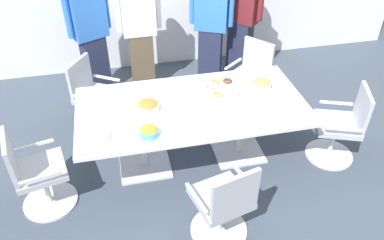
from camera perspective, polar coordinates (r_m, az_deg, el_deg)
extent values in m
cube|color=#3D4754|center=(4.47, 0.00, -5.68)|extent=(10.00, 10.00, 0.01)
cube|color=silver|center=(4.01, 0.00, 2.05)|extent=(2.40, 1.20, 0.04)
cube|color=silver|center=(4.40, -7.05, -6.53)|extent=(0.56, 0.56, 0.02)
cylinder|color=silver|center=(4.17, -7.41, -2.97)|extent=(0.09, 0.09, 0.69)
cube|color=silver|center=(4.58, 6.76, -4.48)|extent=(0.56, 0.56, 0.02)
cylinder|color=silver|center=(4.35, 7.09, -0.96)|extent=(0.09, 0.09, 0.69)
cylinder|color=silver|center=(4.25, -20.38, -11.32)|extent=(0.64, 0.64, 0.02)
cylinder|color=silver|center=(4.10, -21.02, -9.30)|extent=(0.05, 0.05, 0.41)
cube|color=#ADB2BC|center=(3.94, -21.76, -6.94)|extent=(0.55, 0.55, 0.06)
cube|color=#ADB2BC|center=(3.81, -25.64, -5.10)|extent=(0.13, 0.44, 0.42)
cube|color=silver|center=(4.05, -22.56, -3.48)|extent=(0.37, 0.11, 0.02)
cube|color=silver|center=(3.68, -21.71, -8.04)|extent=(0.37, 0.11, 0.02)
cylinder|color=silver|center=(3.78, 4.02, -16.02)|extent=(0.66, 0.66, 0.02)
cylinder|color=silver|center=(3.61, 4.17, -13.97)|extent=(0.05, 0.05, 0.41)
cube|color=#ADB2BC|center=(3.43, 4.34, -11.53)|extent=(0.56, 0.56, 0.06)
cube|color=#ADB2BC|center=(3.14, 6.51, -11.16)|extent=(0.43, 0.15, 0.42)
cube|color=silver|center=(3.26, 0.65, -11.62)|extent=(0.12, 0.36, 0.02)
cube|color=silver|center=(3.44, 8.00, -8.75)|extent=(0.12, 0.36, 0.02)
cylinder|color=silver|center=(4.77, 19.77, -4.87)|extent=(0.69, 0.69, 0.02)
cylinder|color=silver|center=(4.63, 20.32, -2.88)|extent=(0.05, 0.05, 0.41)
cube|color=#ADB2BC|center=(4.50, 20.94, -0.60)|extent=(0.59, 0.59, 0.06)
cube|color=#ADB2BC|center=(4.42, 24.23, 1.64)|extent=(0.19, 0.42, 0.42)
cube|color=silver|center=(4.24, 21.79, -1.32)|extent=(0.36, 0.16, 0.02)
cube|color=silver|center=(4.63, 20.79, 2.42)|extent=(0.36, 0.16, 0.02)
cylinder|color=silver|center=(5.33, 7.98, 2.16)|extent=(0.76, 0.76, 0.02)
cylinder|color=silver|center=(5.21, 8.17, 4.10)|extent=(0.05, 0.05, 0.41)
cube|color=#ADB2BC|center=(5.09, 8.40, 6.30)|extent=(0.65, 0.65, 0.06)
cube|color=#ADB2BC|center=(5.13, 9.91, 9.51)|extent=(0.30, 0.37, 0.42)
cube|color=silver|center=(4.92, 10.93, 6.53)|extent=(0.31, 0.25, 0.02)
cube|color=silver|center=(5.14, 6.20, 8.36)|extent=(0.31, 0.25, 0.02)
cylinder|color=silver|center=(5.05, -13.16, -0.73)|extent=(0.74, 0.74, 0.02)
cylinder|color=silver|center=(4.93, -13.51, 1.24)|extent=(0.05, 0.05, 0.41)
cube|color=#ADB2BC|center=(4.80, -13.90, 3.50)|extent=(0.63, 0.63, 0.06)
cube|color=#ADB2BC|center=(4.78, -16.48, 6.31)|extent=(0.26, 0.39, 0.42)
cube|color=silver|center=(4.91, -12.66, 6.17)|extent=(0.33, 0.22, 0.02)
cube|color=silver|center=(4.57, -15.67, 3.12)|extent=(0.33, 0.22, 0.02)
cube|color=#232842|center=(5.55, -14.15, 7.94)|extent=(0.38, 0.32, 0.86)
cube|color=blue|center=(5.23, -15.44, 15.29)|extent=(0.49, 0.39, 0.68)
cylinder|color=blue|center=(5.32, -12.85, 16.44)|extent=(0.11, 0.11, 0.61)
cylinder|color=blue|center=(5.13, -18.22, 14.76)|extent=(0.11, 0.11, 0.61)
cube|color=brown|center=(5.54, -7.44, 8.67)|extent=(0.32, 0.21, 0.85)
cube|color=white|center=(5.22, -8.12, 15.99)|extent=(0.44, 0.23, 0.67)
cylinder|color=white|center=(5.24, -5.16, 16.67)|extent=(0.08, 0.08, 0.60)
cylinder|color=white|center=(5.20, -11.16, 15.96)|extent=(0.08, 0.08, 0.60)
cube|color=#232842|center=(5.63, 2.72, 9.49)|extent=(0.37, 0.31, 0.85)
cube|color=blue|center=(5.33, 2.96, 16.76)|extent=(0.49, 0.38, 0.67)
cylinder|color=blue|center=(5.28, 5.94, 16.84)|extent=(0.11, 0.11, 0.60)
cylinder|color=blue|center=(5.36, 0.04, 17.31)|extent=(0.11, 0.11, 0.60)
cube|color=#232842|center=(5.79, 7.06, 10.32)|extent=(0.36, 0.37, 0.90)
cylinder|color=beige|center=(3.91, -6.59, 1.88)|extent=(0.23, 0.23, 0.08)
ellipsoid|color=#AD702D|center=(3.89, -6.62, 2.35)|extent=(0.20, 0.20, 0.07)
cylinder|color=beige|center=(4.32, 10.32, 5.17)|extent=(0.22, 0.22, 0.07)
ellipsoid|color=tan|center=(4.30, 10.38, 5.59)|extent=(0.19, 0.19, 0.07)
cylinder|color=#4C9EC6|center=(3.59, -6.45, -1.87)|extent=(0.19, 0.19, 0.07)
ellipsoid|color=orange|center=(3.57, -6.49, -1.45)|extent=(0.16, 0.16, 0.06)
cylinder|color=white|center=(4.26, 4.61, 4.65)|extent=(0.40, 0.40, 0.01)
torus|color=white|center=(4.27, 6.64, 4.96)|extent=(0.11, 0.11, 0.03)
torus|color=brown|center=(4.37, 5.32, 5.86)|extent=(0.11, 0.11, 0.03)
torus|color=tan|center=(4.35, 3.48, 5.81)|extent=(0.11, 0.11, 0.03)
torus|color=pink|center=(4.23, 2.59, 4.89)|extent=(0.11, 0.11, 0.03)
torus|color=tan|center=(4.13, 3.79, 3.91)|extent=(0.11, 0.11, 0.03)
torus|color=pink|center=(4.17, 6.28, 4.16)|extent=(0.11, 0.11, 0.03)
cylinder|color=white|center=(3.66, -13.75, -2.61)|extent=(0.22, 0.22, 0.01)
cylinder|color=silver|center=(3.66, -13.76, -2.54)|extent=(0.22, 0.22, 0.01)
cylinder|color=white|center=(3.66, -13.78, -2.47)|extent=(0.22, 0.22, 0.01)
cylinder|color=silver|center=(3.65, -13.79, -2.39)|extent=(0.22, 0.22, 0.01)
cylinder|color=white|center=(3.65, -13.80, -2.32)|extent=(0.22, 0.22, 0.01)
cylinder|color=silver|center=(3.65, -13.82, -2.25)|extent=(0.22, 0.22, 0.01)
cylinder|color=white|center=(3.64, -13.83, -2.17)|extent=(0.22, 0.22, 0.01)
cube|color=white|center=(3.73, 2.05, -0.01)|extent=(0.18, 0.18, 0.07)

